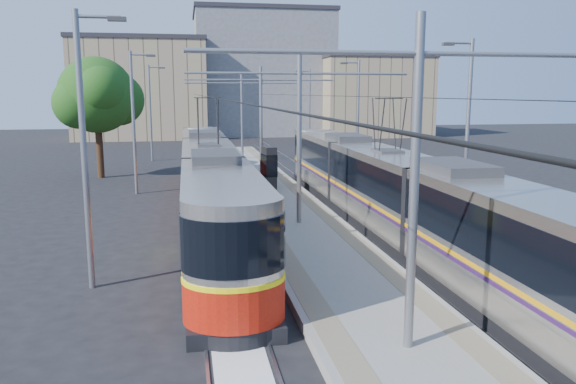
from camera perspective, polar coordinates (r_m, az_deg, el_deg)
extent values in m
plane|color=black|center=(16.50, 6.70, -10.34)|extent=(160.00, 160.00, 0.00)
cube|color=gray|center=(32.59, -2.01, 0.20)|extent=(4.00, 50.00, 0.30)
cube|color=gray|center=(32.39, -4.55, 0.39)|extent=(0.70, 50.00, 0.01)
cube|color=gray|center=(32.80, 0.50, 0.54)|extent=(0.70, 50.00, 0.01)
cube|color=gray|center=(32.28, -9.61, -0.28)|extent=(0.07, 70.00, 0.03)
cube|color=gray|center=(32.33, -7.07, -0.20)|extent=(0.07, 70.00, 0.03)
cube|color=gray|center=(33.14, 2.93, 0.12)|extent=(0.07, 70.00, 0.03)
cube|color=gray|center=(33.49, 5.32, 0.19)|extent=(0.07, 70.00, 0.03)
cube|color=silver|center=(13.13, -5.05, -15.84)|extent=(1.20, 5.00, 0.01)
cube|color=black|center=(26.77, -7.92, -1.96)|extent=(2.30, 28.48, 0.40)
cube|color=beige|center=(26.48, -8.00, 1.53)|extent=(2.40, 26.88, 2.90)
cube|color=black|center=(26.41, -8.03, 2.61)|extent=(2.43, 26.88, 1.30)
cube|color=yellow|center=(26.54, -7.98, 0.68)|extent=(2.43, 26.88, 0.12)
cube|color=#B5190A|center=(26.62, -7.95, -0.38)|extent=(2.42, 26.88, 1.10)
cube|color=#2D2D30|center=(26.29, -8.09, 4.98)|extent=(1.68, 3.00, 0.30)
cube|color=black|center=(24.21, 9.84, -3.30)|extent=(2.30, 29.12, 0.40)
cube|color=#B3ADA4|center=(23.88, 9.95, 0.56)|extent=(2.40, 27.52, 2.90)
cube|color=black|center=(23.81, 9.99, 1.74)|extent=(2.43, 27.52, 1.30)
cube|color=orange|center=(23.95, 9.93, -0.39)|extent=(2.43, 27.52, 0.12)
cube|color=#2F1343|center=(23.98, 9.91, -0.74)|extent=(2.43, 27.52, 0.10)
cube|color=#2D2D30|center=(23.68, 10.07, 4.38)|extent=(1.68, 3.00, 0.30)
cylinder|color=gray|center=(11.87, 12.69, 0.44)|extent=(0.20, 0.20, 7.00)
cylinder|color=gray|center=(11.74, 13.21, 13.54)|extent=(9.20, 0.10, 0.10)
cylinder|color=gray|center=(23.31, 1.15, 5.31)|extent=(0.20, 0.20, 7.00)
cylinder|color=gray|center=(23.25, 1.17, 11.95)|extent=(9.20, 0.10, 0.10)
cylinder|color=gray|center=(35.13, -2.76, 6.90)|extent=(0.20, 0.20, 7.00)
cylinder|color=gray|center=(35.08, -2.80, 11.31)|extent=(9.20, 0.10, 0.10)
cylinder|color=gray|center=(47.04, -4.70, 7.68)|extent=(0.20, 0.20, 7.00)
cylinder|color=gray|center=(47.00, -4.75, 10.97)|extent=(9.20, 0.10, 0.10)
cylinder|color=black|center=(31.79, -8.60, 9.63)|extent=(0.02, 70.00, 0.02)
cylinder|color=black|center=(32.82, 4.25, 9.72)|extent=(0.02, 70.00, 0.02)
cylinder|color=gray|center=(17.11, -20.01, 3.64)|extent=(0.18, 0.18, 8.00)
cube|color=#2D2D30|center=(16.99, -16.99, 16.46)|extent=(0.50, 0.22, 0.12)
cylinder|color=gray|center=(32.95, -15.42, 6.69)|extent=(0.18, 0.18, 8.00)
cube|color=#2D2D30|center=(32.88, -13.77, 13.30)|extent=(0.50, 0.22, 0.12)
cylinder|color=gray|center=(48.89, -13.80, 7.75)|extent=(0.18, 0.18, 8.00)
cube|color=#2D2D30|center=(48.85, -12.67, 12.20)|extent=(0.50, 0.22, 0.12)
cylinder|color=gray|center=(25.85, 17.76, 5.75)|extent=(0.18, 0.18, 8.00)
cube|color=#2D2D30|center=(25.37, 15.96, 14.25)|extent=(0.50, 0.22, 0.12)
cylinder|color=gray|center=(40.66, 7.11, 7.55)|extent=(0.18, 0.18, 8.00)
cube|color=#2D2D30|center=(40.35, 5.70, 12.89)|extent=(0.50, 0.22, 0.12)
cylinder|color=gray|center=(56.12, 2.20, 8.29)|extent=(0.18, 0.18, 8.00)
cube|color=#2D2D30|center=(55.90, 1.10, 12.14)|extent=(0.50, 0.22, 0.12)
cube|color=black|center=(32.05, -1.93, 2.47)|extent=(0.78, 1.13, 2.40)
cube|color=black|center=(32.03, -1.93, 2.75)|extent=(0.83, 1.18, 1.25)
cylinder|color=#382314|center=(40.24, -18.56, 3.77)|extent=(0.46, 0.46, 3.37)
sphere|color=#1C3E11|center=(40.03, -18.88, 9.31)|extent=(5.05, 5.05, 5.05)
sphere|color=#1C3E11|center=(40.71, -16.90, 8.97)|extent=(3.58, 3.58, 3.58)
cube|color=gray|center=(74.97, -14.64, 9.94)|extent=(16.00, 12.00, 11.96)
cube|color=#262328|center=(75.25, -14.85, 14.68)|extent=(16.32, 12.24, 0.50)
cube|color=gray|center=(79.52, -2.67, 11.73)|extent=(18.00, 14.00, 16.11)
cube|color=#262328|center=(80.19, -2.72, 17.67)|extent=(18.36, 14.28, 0.50)
cube|color=gray|center=(76.82, 8.51, 9.44)|extent=(14.00, 10.00, 10.07)
cube|color=#262328|center=(76.96, 8.61, 13.38)|extent=(14.28, 10.20, 0.50)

